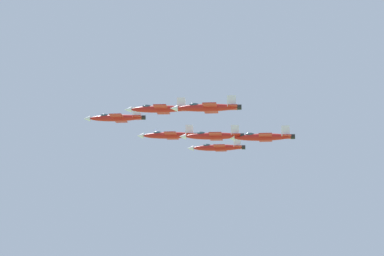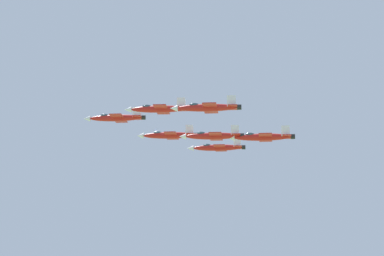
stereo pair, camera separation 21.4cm
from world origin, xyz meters
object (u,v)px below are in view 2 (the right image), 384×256
at_px(jet_left_wingman, 159,109).
at_px(jet_trailing, 263,137).
at_px(jet_lead, 116,118).
at_px(jet_left_outer, 207,107).
at_px(jet_right_wingman, 169,135).
at_px(jet_slot_rear, 213,136).
at_px(jet_right_outer, 218,147).

bearing_deg(jet_left_wingman, jet_trailing, -157.68).
relative_size(jet_lead, jet_left_outer, 0.98).
bearing_deg(jet_right_wingman, jet_slot_rear, 138.79).
height_order(jet_right_wingman, jet_right_outer, jet_right_wingman).
relative_size(jet_right_wingman, jet_left_outer, 1.01).
bearing_deg(jet_lead, jet_right_wingman, -139.00).
bearing_deg(jet_right_outer, jet_left_outer, 90.63).
xyz_separation_m(jet_right_wingman, jet_slot_rear, (-17.66, -2.04, -2.86)).
bearing_deg(jet_left_outer, jet_slot_rear, -90.42).
xyz_separation_m(jet_left_outer, jet_right_outer, (33.66, -31.44, -1.13)).
bearing_deg(jet_right_wingman, jet_left_wingman, 89.16).
bearing_deg(jet_left_wingman, jet_left_outer, 138.92).
height_order(jet_right_outer, jet_trailing, jet_right_outer).
distance_m(jet_right_wingman, jet_right_outer, 17.86).
distance_m(jet_lead, jet_left_wingman, 17.79).
xyz_separation_m(jet_lead, jet_slot_rear, (-18.49, -19.80, -5.64)).
bearing_deg(jet_right_wingman, jet_lead, 39.52).
xyz_separation_m(jet_left_outer, jet_slot_rear, (16.83, -15.72, -2.35)).
bearing_deg(jet_right_wingman, jet_left_outer, 110.57).
bearing_deg(jet_right_wingman, jet_trailing, 156.13).
bearing_deg(jet_trailing, jet_lead, 0.90).
bearing_deg(jet_lead, jet_left_wingman, 140.27).
distance_m(jet_left_wingman, jet_slot_rear, 18.50).
xyz_separation_m(jet_lead, jet_right_wingman, (-0.83, -17.76, -2.78)).
xyz_separation_m(jet_right_outer, jet_trailing, (-26.08, 5.82, -1.77)).
relative_size(jet_lead, jet_trailing, 0.95).
relative_size(jet_left_wingman, jet_right_wingman, 0.99).
bearing_deg(jet_left_outer, jet_trailing, -120.88).
relative_size(jet_right_wingman, jet_slot_rear, 1.00).
height_order(jet_lead, jet_left_outer, jet_lead).
relative_size(jet_lead, jet_left_wingman, 0.98).
bearing_deg(jet_right_outer, jet_trailing, 121.10).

